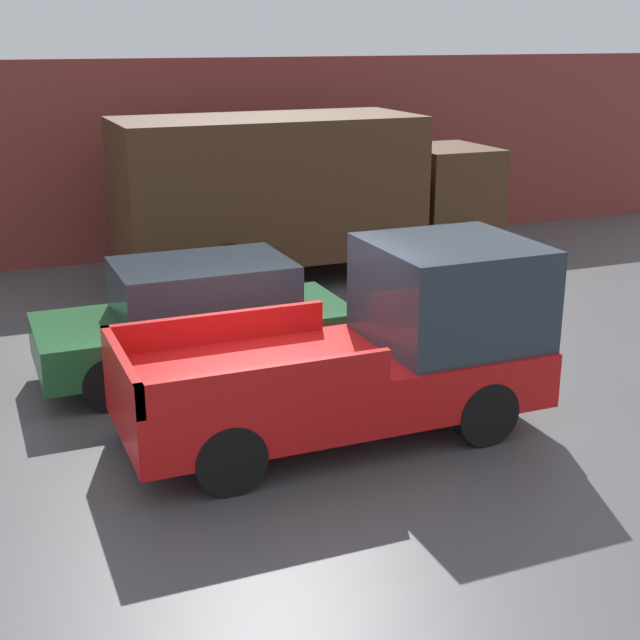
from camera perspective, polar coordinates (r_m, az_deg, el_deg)
The scene contains 5 objects.
ground_plane at distance 11.05m, azimuth -1.74°, elevation -6.74°, with size 60.00×60.00×0.00m, color #4C4C4F.
building_wall at distance 19.14m, azimuth -11.74°, elevation 9.90°, with size 28.00×0.15×4.12m.
pickup_truck at distance 10.63m, azimuth 3.47°, elevation -1.83°, with size 5.00×2.05×2.23m.
car at distance 12.52m, azimuth -7.81°, elevation 0.13°, with size 4.33×1.87×1.62m.
delivery_truck at distance 17.36m, azimuth -1.29°, elevation 8.34°, with size 7.46×2.46×3.13m.
Camera 1 is at (-3.51, -9.42, 4.61)m, focal length 50.00 mm.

